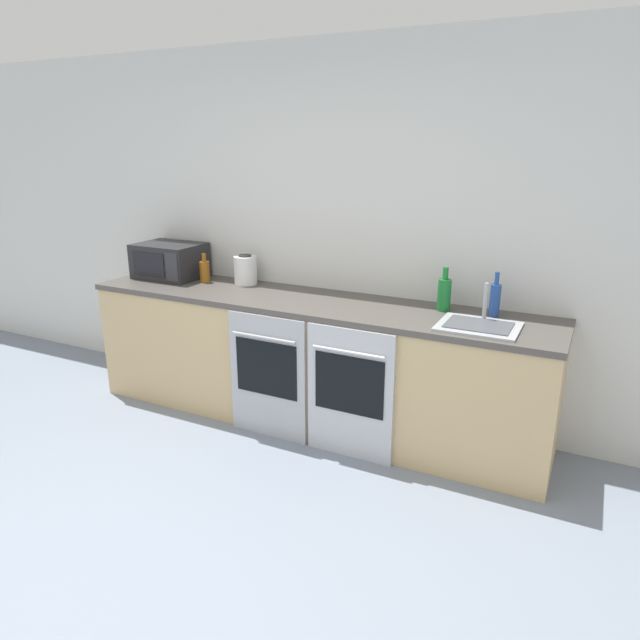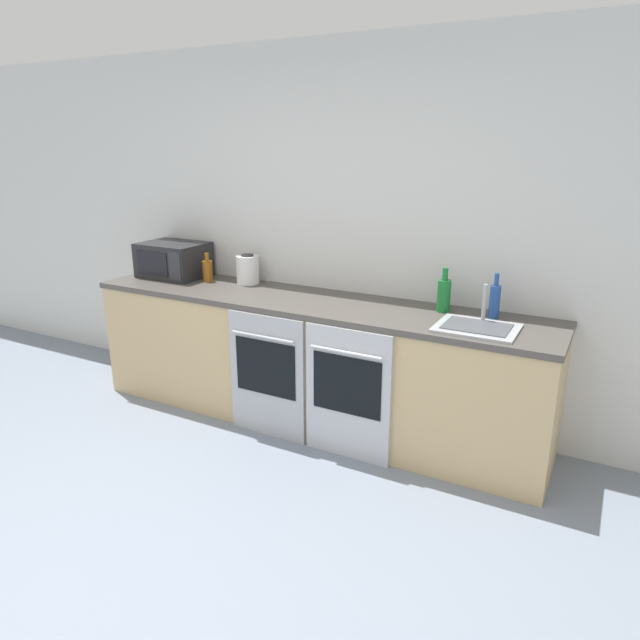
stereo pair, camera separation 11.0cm
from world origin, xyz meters
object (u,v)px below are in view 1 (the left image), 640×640
object	(u,v)px
microwave	(170,261)
kettle	(245,270)
oven_right	(350,393)
bottle_blue	(495,299)
bottle_amber	(205,271)
oven_left	(268,376)
bottle_green	(444,294)
sink	(479,325)

from	to	relation	value
microwave	kettle	size ratio (longest dim) A/B	2.27
oven_right	bottle_blue	distance (m)	1.06
bottle_amber	kettle	size ratio (longest dim) A/B	0.98
oven_right	kettle	bearing A→B (deg)	154.33
microwave	oven_left	bearing A→B (deg)	-21.14
bottle_blue	kettle	world-z (taller)	bottle_blue
oven_left	kettle	distance (m)	0.93
bottle_green	bottle_blue	bearing A→B (deg)	1.86
bottle_green	kettle	world-z (taller)	bottle_green
oven_left	bottle_green	bearing A→B (deg)	25.89
microwave	bottle_green	size ratio (longest dim) A/B	1.80
bottle_blue	sink	bearing A→B (deg)	-97.26
oven_left	bottle_green	distance (m)	1.28
microwave	bottle_amber	distance (m)	0.35
oven_right	bottle_blue	bearing A→B (deg)	34.49
oven_left	bottle_blue	xyz separation A→B (m)	(1.34, 0.51, 0.57)
oven_right	kettle	xyz separation A→B (m)	(-1.10, 0.53, 0.57)
kettle	bottle_blue	bearing A→B (deg)	-0.71
oven_left	kettle	size ratio (longest dim) A/B	3.84
bottle_amber	kettle	bearing A→B (deg)	15.72
kettle	microwave	bearing A→B (deg)	-173.03
bottle_green	oven_left	bearing A→B (deg)	-154.11
bottle_amber	sink	size ratio (longest dim) A/B	0.48
bottle_amber	kettle	xyz separation A→B (m)	(0.32, 0.09, 0.02)
oven_right	bottle_amber	xyz separation A→B (m)	(-1.42, 0.44, 0.55)
microwave	bottle_blue	bearing A→B (deg)	1.32
oven_left	bottle_amber	distance (m)	1.08
bottle_green	bottle_blue	world-z (taller)	bottle_green
microwave	kettle	xyz separation A→B (m)	(0.66, 0.08, -0.03)
bottle_blue	bottle_green	bearing A→B (deg)	-178.14
oven_right	microwave	bearing A→B (deg)	165.68
oven_left	oven_right	world-z (taller)	same
bottle_amber	bottle_green	distance (m)	1.85
oven_right	bottle_amber	world-z (taller)	bottle_amber
microwave	bottle_amber	world-z (taller)	microwave
oven_left	bottle_amber	xyz separation A→B (m)	(-0.82, 0.44, 0.55)
bottle_amber	sink	bearing A→B (deg)	-5.43
bottle_amber	bottle_blue	distance (m)	2.16
oven_right	kettle	distance (m)	1.35
microwave	bottle_green	xyz separation A→B (m)	(2.19, 0.05, -0.02)
oven_right	bottle_green	size ratio (longest dim) A/B	3.05
oven_right	bottle_amber	size ratio (longest dim) A/B	3.91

